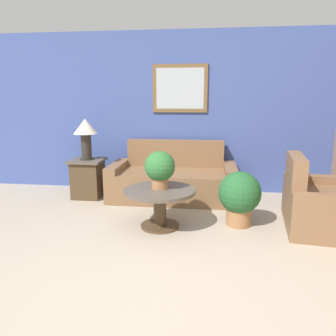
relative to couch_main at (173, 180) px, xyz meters
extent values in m
plane|color=tan|center=(0.08, -2.65, -0.28)|extent=(20.00, 20.00, 0.00)
cube|color=#42569E|center=(0.08, 0.52, 1.02)|extent=(6.87, 0.06, 2.60)
cube|color=brown|center=(0.06, 0.47, 1.41)|extent=(0.89, 0.03, 0.76)
cube|color=#B2BCC6|center=(0.06, 0.46, 1.41)|extent=(0.77, 0.01, 0.64)
cube|color=brown|center=(0.00, -0.04, -0.06)|extent=(1.57, 0.92, 0.44)
cube|color=brown|center=(0.00, 0.34, 0.38)|extent=(1.57, 0.16, 0.43)
cube|color=brown|center=(-0.88, -0.04, -0.01)|extent=(0.18, 0.92, 0.54)
cube|color=brown|center=(0.88, -0.04, -0.01)|extent=(0.18, 0.92, 0.54)
cube|color=brown|center=(1.98, -1.00, -0.06)|extent=(1.04, 0.89, 0.44)
cube|color=brown|center=(1.58, -0.95, 0.38)|extent=(0.26, 0.79, 0.43)
cube|color=brown|center=(2.04, -0.53, -0.01)|extent=(0.96, 0.30, 0.54)
cylinder|color=#4C3823|center=(-0.03, -1.22, -0.27)|extent=(0.47, 0.47, 0.03)
cylinder|color=#4C3823|center=(-0.03, -1.22, -0.05)|extent=(0.15, 0.15, 0.41)
cylinder|color=brown|center=(-0.03, -1.22, 0.17)|extent=(0.85, 0.85, 0.04)
cube|color=#4C3823|center=(-1.34, -0.12, 0.00)|extent=(0.43, 0.43, 0.57)
cube|color=brown|center=(-1.34, -0.12, 0.31)|extent=(0.51, 0.51, 0.03)
cylinder|color=#2D2823|center=(-1.34, -0.12, 0.34)|extent=(0.22, 0.22, 0.02)
cylinder|color=#2D2823|center=(-1.34, -0.12, 0.53)|extent=(0.16, 0.16, 0.38)
cone|color=beige|center=(-1.34, -0.12, 0.84)|extent=(0.37, 0.37, 0.23)
cylinder|color=#9E6B42|center=(-0.03, -1.17, 0.26)|extent=(0.20, 0.20, 0.13)
sphere|color=#2D6B33|center=(-0.03, -1.17, 0.47)|extent=(0.37, 0.37, 0.37)
cylinder|color=#9E6B42|center=(0.93, -1.03, -0.17)|extent=(0.30, 0.30, 0.22)
sphere|color=#235B2D|center=(0.93, -1.03, 0.13)|extent=(0.52, 0.52, 0.52)
camera|label=1|loc=(0.53, -4.94, 1.26)|focal=35.00mm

